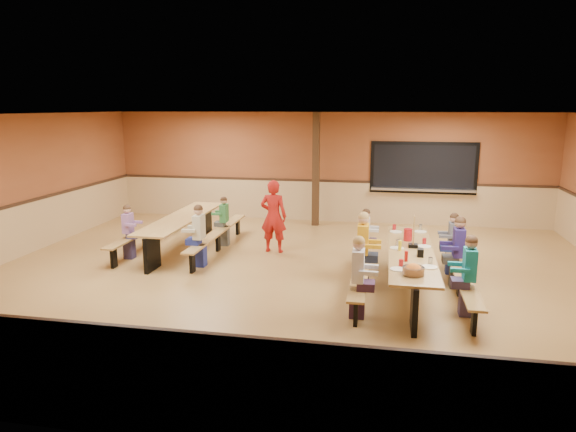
# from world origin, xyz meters

# --- Properties ---
(ground) EXTENTS (12.00, 12.00, 0.00)m
(ground) POSITION_xyz_m (0.00, 0.00, 0.00)
(ground) COLOR olive
(ground) RESTS_ON ground
(room_envelope) EXTENTS (12.04, 10.04, 3.02)m
(room_envelope) POSITION_xyz_m (0.00, 0.00, 0.69)
(room_envelope) COLOR brown
(room_envelope) RESTS_ON ground
(kitchen_pass_through) EXTENTS (2.78, 0.28, 1.38)m
(kitchen_pass_through) POSITION_xyz_m (2.60, 4.96, 1.49)
(kitchen_pass_through) COLOR black
(kitchen_pass_through) RESTS_ON ground
(structural_post) EXTENTS (0.18, 0.18, 3.00)m
(structural_post) POSITION_xyz_m (-0.20, 4.40, 1.50)
(structural_post) COLOR black
(structural_post) RESTS_ON ground
(cafeteria_table_main) EXTENTS (1.91, 3.70, 0.74)m
(cafeteria_table_main) POSITION_xyz_m (2.10, -0.39, 0.53)
(cafeteria_table_main) COLOR olive
(cafeteria_table_main) RESTS_ON ground
(cafeteria_table_second) EXTENTS (1.91, 3.70, 0.74)m
(cafeteria_table_second) POSITION_xyz_m (-2.80, 1.47, 0.53)
(cafeteria_table_second) COLOR olive
(cafeteria_table_second) RESTS_ON ground
(seated_child_white_left) EXTENTS (0.39, 0.32, 1.25)m
(seated_child_white_left) POSITION_xyz_m (1.28, -1.63, 0.62)
(seated_child_white_left) COLOR silver
(seated_child_white_left) RESTS_ON ground
(seated_adult_yellow) EXTENTS (0.42, 0.34, 1.31)m
(seated_adult_yellow) POSITION_xyz_m (1.28, -0.14, 0.65)
(seated_adult_yellow) COLOR gold
(seated_adult_yellow) RESTS_ON ground
(seated_child_grey_left) EXTENTS (0.34, 0.28, 1.15)m
(seated_child_grey_left) POSITION_xyz_m (1.28, 1.02, 0.57)
(seated_child_grey_left) COLOR silver
(seated_child_grey_left) RESTS_ON ground
(seated_child_teal_right) EXTENTS (0.39, 0.32, 1.24)m
(seated_child_teal_right) POSITION_xyz_m (2.93, -1.25, 0.62)
(seated_child_teal_right) COLOR #147C89
(seated_child_teal_right) RESTS_ON ground
(seated_child_navy_right) EXTENTS (0.40, 0.33, 1.27)m
(seated_child_navy_right) POSITION_xyz_m (2.93, 0.01, 0.63)
(seated_child_navy_right) COLOR navy
(seated_child_navy_right) RESTS_ON ground
(seated_child_char_right) EXTENTS (0.35, 0.29, 1.17)m
(seated_child_char_right) POSITION_xyz_m (2.93, 0.80, 0.58)
(seated_child_char_right) COLOR #50525B
(seated_child_char_right) RESTS_ON ground
(seated_child_purple_sec) EXTENTS (0.33, 0.27, 1.13)m
(seated_child_purple_sec) POSITION_xyz_m (-3.62, 0.57, 0.57)
(seated_child_purple_sec) COLOR #885D90
(seated_child_purple_sec) RESTS_ON ground
(seated_child_green_sec) EXTENTS (0.33, 0.27, 1.12)m
(seated_child_green_sec) POSITION_xyz_m (-1.97, 1.95, 0.56)
(seated_child_green_sec) COLOR #32763D
(seated_child_green_sec) RESTS_ON ground
(seated_child_tan_sec) EXTENTS (0.38, 0.31, 1.23)m
(seated_child_tan_sec) POSITION_xyz_m (-1.97, 0.33, 0.62)
(seated_child_tan_sec) COLOR #BCB697
(seated_child_tan_sec) RESTS_ON ground
(standing_woman) EXTENTS (0.60, 0.41, 1.60)m
(standing_woman) POSITION_xyz_m (-0.75, 1.64, 0.80)
(standing_woman) COLOR #AF1814
(standing_woman) RESTS_ON ground
(punch_pitcher) EXTENTS (0.16, 0.16, 0.22)m
(punch_pitcher) POSITION_xyz_m (2.07, 0.30, 0.85)
(punch_pitcher) COLOR #AE171A
(punch_pitcher) RESTS_ON cafeteria_table_main
(chip_bowl) EXTENTS (0.32, 0.32, 0.15)m
(chip_bowl) POSITION_xyz_m (2.08, -1.69, 0.81)
(chip_bowl) COLOR orange
(chip_bowl) RESTS_ON cafeteria_table_main
(napkin_dispenser) EXTENTS (0.10, 0.14, 0.13)m
(napkin_dispenser) POSITION_xyz_m (2.23, -0.71, 0.80)
(napkin_dispenser) COLOR black
(napkin_dispenser) RESTS_ON cafeteria_table_main
(condiment_mustard) EXTENTS (0.06, 0.06, 0.17)m
(condiment_mustard) POSITION_xyz_m (1.91, -0.40, 0.82)
(condiment_mustard) COLOR yellow
(condiment_mustard) RESTS_ON cafeteria_table_main
(condiment_ketchup) EXTENTS (0.06, 0.06, 0.17)m
(condiment_ketchup) POSITION_xyz_m (2.00, -1.02, 0.82)
(condiment_ketchup) COLOR #B2140F
(condiment_ketchup) RESTS_ON cafeteria_table_main
(table_paddle) EXTENTS (0.16, 0.16, 0.56)m
(table_paddle) POSITION_xyz_m (2.14, -0.15, 0.88)
(table_paddle) COLOR black
(table_paddle) RESTS_ON cafeteria_table_main
(place_settings) EXTENTS (0.65, 3.30, 0.11)m
(place_settings) POSITION_xyz_m (2.10, -0.39, 0.80)
(place_settings) COLOR beige
(place_settings) RESTS_ON cafeteria_table_main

